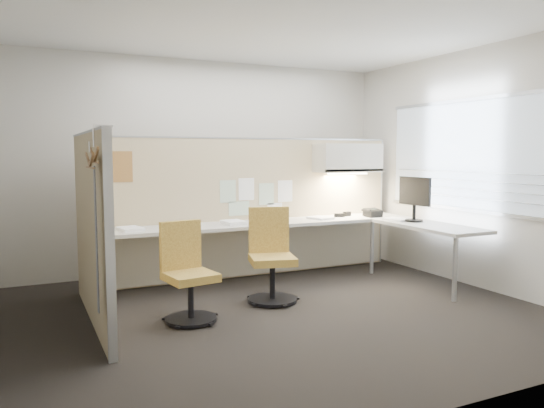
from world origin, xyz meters
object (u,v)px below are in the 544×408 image
desk (293,232)px  phone (372,213)px  chair_right (271,258)px  monitor (415,196)px  chair_left (187,275)px

desk → phone: size_ratio=18.48×
desk → chair_right: chair_right is taller
desk → monitor: (1.37, -0.62, 0.44)m
phone → desk: bearing=178.2°
chair_right → chair_left: bearing=-149.9°
monitor → phone: monitor is taller
desk → chair_right: (-0.63, -0.71, -0.14)m
monitor → desk: bearing=63.0°
chair_right → monitor: size_ratio=1.79×
chair_right → monitor: bearing=17.9°
chair_left → chair_right: chair_right is taller
chair_left → chair_right: bearing=5.8°
phone → chair_right: bearing=-161.1°
desk → chair_left: 1.90m
chair_left → chair_right: 1.03m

